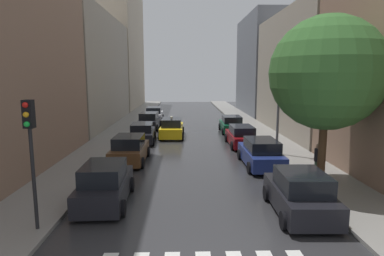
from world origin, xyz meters
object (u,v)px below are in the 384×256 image
(taxi_midroad, at_px, (172,128))
(lamp_post_right, at_px, (279,93))
(parked_car_left_nearest, at_px, (105,185))
(parked_car_left_second, at_px, (129,150))
(pedestrian_foreground, at_px, (318,160))
(parked_car_right_third, at_px, (241,136))
(parked_car_right_fourth, at_px, (231,125))
(parked_car_left_fifth, at_px, (154,115))
(parked_car_right_nearest, at_px, (300,194))
(parked_car_right_second, at_px, (261,153))
(traffic_light_left_corner, at_px, (30,136))
(street_tree_right, at_px, (327,73))
(parked_car_left_fourth, at_px, (149,121))

(taxi_midroad, height_order, lamp_post_right, lamp_post_right)
(parked_car_left_nearest, height_order, parked_car_left_second, parked_car_left_nearest)
(lamp_post_right, bearing_deg, pedestrian_foreground, -82.89)
(parked_car_right_third, height_order, parked_car_right_fourth, parked_car_right_fourth)
(parked_car_left_fifth, xyz_separation_m, parked_car_right_nearest, (7.75, -25.89, -0.01))
(parked_car_right_second, xyz_separation_m, traffic_light_left_corner, (-9.37, -7.99, 2.53))
(parked_car_right_nearest, bearing_deg, street_tree_right, -32.57)
(parked_car_left_second, xyz_separation_m, lamp_post_right, (9.38, 1.35, 3.37))
(parked_car_right_nearest, distance_m, pedestrian_foreground, 4.74)
(parked_car_right_third, relative_size, traffic_light_left_corner, 1.06)
(parked_car_left_second, distance_m, parked_car_left_fifth, 18.11)
(pedestrian_foreground, distance_m, traffic_light_left_corner, 13.01)
(parked_car_left_fourth, xyz_separation_m, parked_car_left_fifth, (0.03, 5.28, 0.02))
(parked_car_left_nearest, relative_size, parked_car_right_second, 0.92)
(parked_car_left_fourth, relative_size, lamp_post_right, 0.64)
(parked_car_left_fourth, xyz_separation_m, parked_car_right_third, (7.72, -8.27, -0.04))
(parked_car_right_third, relative_size, parked_car_right_fourth, 1.07)
(taxi_midroad, bearing_deg, parked_car_right_nearest, -160.51)
(street_tree_right, height_order, lamp_post_right, street_tree_right)
(parked_car_right_second, bearing_deg, parked_car_right_third, 1.08)
(parked_car_left_fifth, bearing_deg, parked_car_right_fourth, -134.54)
(parked_car_right_nearest, distance_m, parked_car_right_second, 6.71)
(pedestrian_foreground, bearing_deg, parked_car_left_fifth, 160.51)
(parked_car_left_fifth, distance_m, parked_car_right_second, 20.72)
(parked_car_right_fourth, bearing_deg, traffic_light_left_corner, 155.05)
(street_tree_right, bearing_deg, parked_car_left_nearest, -169.56)
(parked_car_left_nearest, xyz_separation_m, lamp_post_right, (9.32, 7.88, 3.35))
(parked_car_left_nearest, height_order, parked_car_left_fifth, parked_car_left_nearest)
(parked_car_right_nearest, height_order, pedestrian_foreground, pedestrian_foreground)
(parked_car_right_third, bearing_deg, pedestrian_foreground, -164.54)
(parked_car_left_fifth, relative_size, parked_car_right_third, 1.02)
(parked_car_left_fourth, relative_size, parked_car_left_fifth, 0.96)
(parked_car_left_nearest, height_order, parked_car_right_nearest, parked_car_left_nearest)
(parked_car_left_fifth, relative_size, street_tree_right, 0.60)
(taxi_midroad, bearing_deg, parked_car_right_third, -124.56)
(pedestrian_foreground, bearing_deg, traffic_light_left_corner, -109.45)
(parked_car_left_fifth, distance_m, parked_car_right_nearest, 27.02)
(parked_car_right_fourth, bearing_deg, parked_car_right_third, 179.15)
(parked_car_left_fourth, height_order, parked_car_right_third, parked_car_left_fourth)
(parked_car_right_second, relative_size, traffic_light_left_corner, 1.07)
(parked_car_left_second, bearing_deg, pedestrian_foreground, -109.23)
(parked_car_right_third, height_order, taxi_midroad, taxi_midroad)
(parked_car_right_second, xyz_separation_m, taxi_midroad, (-5.48, 9.44, 0.01))
(parked_car_right_second, bearing_deg, traffic_light_left_corner, 130.10)
(parked_car_right_fourth, distance_m, pedestrian_foreground, 14.45)
(parked_car_left_second, height_order, parked_car_right_third, parked_car_left_second)
(parked_car_left_nearest, bearing_deg, lamp_post_right, -51.67)
(parked_car_right_nearest, xyz_separation_m, parked_car_right_fourth, (0.09, 18.39, -0.05))
(parked_car_left_second, xyz_separation_m, parked_car_left_fifth, (-0.08, 18.11, 0.02))
(lamp_post_right, bearing_deg, parked_car_right_fourth, 99.93)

